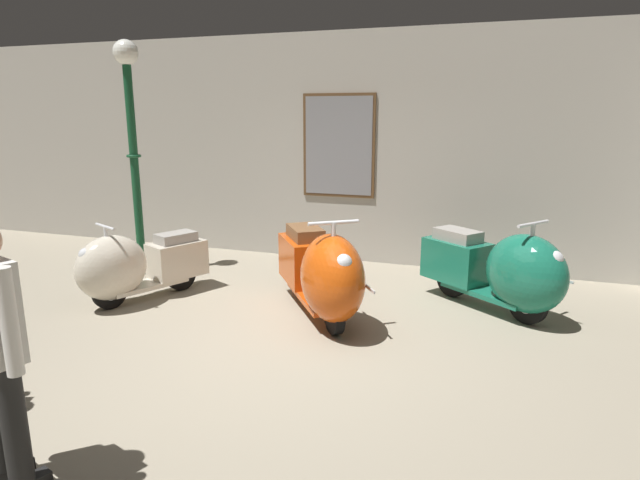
% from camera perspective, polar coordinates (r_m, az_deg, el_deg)
% --- Properties ---
extents(ground_plane, '(60.00, 60.00, 0.00)m').
position_cam_1_polar(ground_plane, '(5.04, -4.84, -11.65)').
color(ground_plane, gray).
extents(showroom_back_wall, '(18.00, 0.63, 3.24)m').
position_cam_1_polar(showroom_back_wall, '(7.72, 5.82, 9.49)').
color(showroom_back_wall, '#ADA89E').
rests_on(showroom_back_wall, ground).
extents(scooter_0, '(1.05, 1.59, 0.95)m').
position_cam_1_polar(scooter_0, '(6.46, -19.28, -2.62)').
color(scooter_0, black).
rests_on(scooter_0, ground).
extents(scooter_1, '(1.51, 1.81, 1.13)m').
position_cam_1_polar(scooter_1, '(5.54, 0.32, -3.55)').
color(scooter_1, black).
rests_on(scooter_1, ground).
extents(scooter_2, '(1.69, 1.45, 1.07)m').
position_cam_1_polar(scooter_2, '(6.06, 18.86, -3.09)').
color(scooter_2, black).
rests_on(scooter_2, ground).
extents(lamppost, '(0.32, 0.32, 3.03)m').
position_cam_1_polar(lamppost, '(7.49, -19.33, 9.97)').
color(lamppost, '#144728').
rests_on(lamppost, ground).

